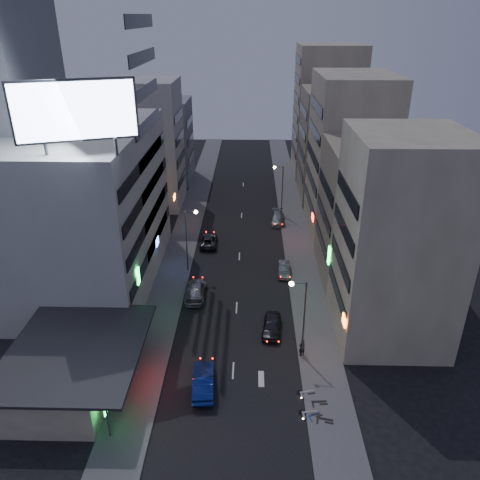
{
  "coord_description": "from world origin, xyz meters",
  "views": [
    {
      "loc": [
        1.4,
        -28.61,
        28.75
      ],
      "look_at": [
        0.26,
        18.82,
        5.86
      ],
      "focal_mm": 35.0,
      "sensor_mm": 36.0,
      "label": 1
    }
  ],
  "objects_px": {
    "person": "(302,347)",
    "road_car_blue": "(203,381)",
    "road_car_silver": "(195,290)",
    "scooter_blue": "(320,407)",
    "scooter_black_a": "(334,414)",
    "scooter_silver_a": "(318,405)",
    "parked_car_right_near": "(272,326)",
    "parked_car_right_far": "(278,218)",
    "scooter_black_b": "(327,395)",
    "parked_car_right_mid": "(284,269)",
    "scooter_silver_b": "(314,385)",
    "parked_car_left": "(209,240)"
  },
  "relations": [
    {
      "from": "scooter_black_b",
      "to": "scooter_silver_b",
      "type": "height_order",
      "value": "scooter_black_b"
    },
    {
      "from": "person",
      "to": "road_car_blue",
      "type": "bearing_deg",
      "value": 0.68
    },
    {
      "from": "parked_car_right_mid",
      "to": "scooter_silver_a",
      "type": "distance_m",
      "value": 22.18
    },
    {
      "from": "parked_car_right_far",
      "to": "road_car_silver",
      "type": "distance_m",
      "value": 23.5
    },
    {
      "from": "scooter_black_a",
      "to": "scooter_black_b",
      "type": "distance_m",
      "value": 2.05
    },
    {
      "from": "parked_car_left",
      "to": "person",
      "type": "relative_size",
      "value": 2.74
    },
    {
      "from": "scooter_blue",
      "to": "scooter_black_b",
      "type": "height_order",
      "value": "scooter_black_b"
    },
    {
      "from": "scooter_blue",
      "to": "scooter_black_b",
      "type": "distance_m",
      "value": 1.42
    },
    {
      "from": "scooter_black_a",
      "to": "scooter_black_b",
      "type": "relative_size",
      "value": 1.02
    },
    {
      "from": "person",
      "to": "scooter_silver_a",
      "type": "xyz_separation_m",
      "value": [
        0.65,
        -6.7,
        -0.32
      ]
    },
    {
      "from": "parked_car_right_near",
      "to": "road_car_silver",
      "type": "height_order",
      "value": "road_car_silver"
    },
    {
      "from": "person",
      "to": "scooter_silver_b",
      "type": "distance_m",
      "value": 4.5
    },
    {
      "from": "road_car_blue",
      "to": "scooter_silver_b",
      "type": "bearing_deg",
      "value": 175.7
    },
    {
      "from": "parked_car_right_near",
      "to": "scooter_silver_a",
      "type": "bearing_deg",
      "value": -66.12
    },
    {
      "from": "scooter_black_a",
      "to": "scooter_silver_a",
      "type": "bearing_deg",
      "value": 63.19
    },
    {
      "from": "parked_car_right_far",
      "to": "parked_car_right_near",
      "type": "bearing_deg",
      "value": -93.18
    },
    {
      "from": "scooter_blue",
      "to": "person",
      "type": "bearing_deg",
      "value": -16.71
    },
    {
      "from": "scooter_blue",
      "to": "scooter_silver_b",
      "type": "bearing_deg",
      "value": -17.83
    },
    {
      "from": "scooter_black_a",
      "to": "person",
      "type": "bearing_deg",
      "value": 26.2
    },
    {
      "from": "parked_car_right_far",
      "to": "person",
      "type": "distance_m",
      "value": 31.19
    },
    {
      "from": "road_car_blue",
      "to": "scooter_silver_a",
      "type": "bearing_deg",
      "value": 162.19
    },
    {
      "from": "parked_car_right_far",
      "to": "road_car_blue",
      "type": "xyz_separation_m",
      "value": [
        -8.03,
        -35.6,
        0.1
      ]
    },
    {
      "from": "road_car_silver",
      "to": "scooter_black_b",
      "type": "relative_size",
      "value": 2.97
    },
    {
      "from": "parked_car_left",
      "to": "person",
      "type": "bearing_deg",
      "value": 112.94
    },
    {
      "from": "parked_car_left",
      "to": "road_car_silver",
      "type": "bearing_deg",
      "value": 86.74
    },
    {
      "from": "parked_car_right_near",
      "to": "person",
      "type": "height_order",
      "value": "person"
    },
    {
      "from": "parked_car_right_far",
      "to": "road_car_blue",
      "type": "bearing_deg",
      "value": -101.83
    },
    {
      "from": "scooter_silver_b",
      "to": "person",
      "type": "bearing_deg",
      "value": -5.19
    },
    {
      "from": "person",
      "to": "scooter_silver_a",
      "type": "relative_size",
      "value": 0.94
    },
    {
      "from": "parked_car_right_mid",
      "to": "parked_car_right_far",
      "type": "xyz_separation_m",
      "value": [
        0.0,
        15.75,
        0.1
      ]
    },
    {
      "from": "parked_car_left",
      "to": "scooter_silver_b",
      "type": "relative_size",
      "value": 2.77
    },
    {
      "from": "road_car_silver",
      "to": "scooter_blue",
      "type": "relative_size",
      "value": 3.26
    },
    {
      "from": "parked_car_right_mid",
      "to": "scooter_silver_b",
      "type": "bearing_deg",
      "value": -83.07
    },
    {
      "from": "scooter_black_a",
      "to": "scooter_silver_a",
      "type": "height_order",
      "value": "scooter_silver_a"
    },
    {
      "from": "parked_car_right_near",
      "to": "road_car_silver",
      "type": "relative_size",
      "value": 0.8
    },
    {
      "from": "road_car_silver",
      "to": "scooter_silver_a",
      "type": "relative_size",
      "value": 2.89
    },
    {
      "from": "parked_car_right_mid",
      "to": "scooter_silver_b",
      "type": "height_order",
      "value": "parked_car_right_mid"
    },
    {
      "from": "scooter_blue",
      "to": "scooter_black_b",
      "type": "xyz_separation_m",
      "value": [
        0.7,
        1.24,
        0.05
      ]
    },
    {
      "from": "road_car_blue",
      "to": "scooter_black_a",
      "type": "height_order",
      "value": "road_car_blue"
    },
    {
      "from": "parked_car_right_near",
      "to": "person",
      "type": "bearing_deg",
      "value": -47.9
    },
    {
      "from": "parked_car_right_mid",
      "to": "parked_car_right_near",
      "type": "bearing_deg",
      "value": -96.17
    },
    {
      "from": "person",
      "to": "scooter_black_a",
      "type": "bearing_deg",
      "value": 77.06
    },
    {
      "from": "parked_car_right_far",
      "to": "scooter_black_b",
      "type": "relative_size",
      "value": 2.7
    },
    {
      "from": "road_car_blue",
      "to": "road_car_silver",
      "type": "height_order",
      "value": "road_car_blue"
    },
    {
      "from": "scooter_silver_a",
      "to": "road_car_blue",
      "type": "bearing_deg",
      "value": 67.47
    },
    {
      "from": "parked_car_left",
      "to": "scooter_black_a",
      "type": "bearing_deg",
      "value": 110.27
    },
    {
      "from": "parked_car_right_near",
      "to": "scooter_silver_b",
      "type": "xyz_separation_m",
      "value": [
        3.24,
        -8.11,
        -0.09
      ]
    },
    {
      "from": "person",
      "to": "scooter_blue",
      "type": "bearing_deg",
      "value": 70.7
    },
    {
      "from": "parked_car_left",
      "to": "scooter_silver_a",
      "type": "bearing_deg",
      "value": 109.0
    },
    {
      "from": "parked_car_right_far",
      "to": "scooter_black_b",
      "type": "xyz_separation_m",
      "value": [
        2.23,
        -36.81,
        -0.04
      ]
    }
  ]
}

